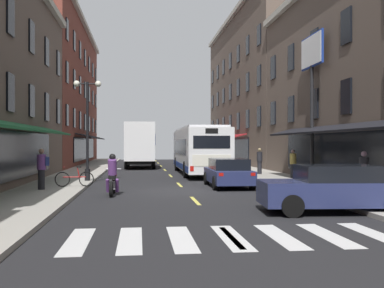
{
  "coord_description": "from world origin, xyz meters",
  "views": [
    {
      "loc": [
        -2.02,
        -19.9,
        2.06
      ],
      "look_at": [
        1.12,
        7.12,
        2.04
      ],
      "focal_mm": 42.92,
      "sensor_mm": 36.0,
      "label": 1
    }
  ],
  "objects_px": {
    "box_truck": "(140,145)",
    "sedan_mid": "(228,173)",
    "street_lamp_twin": "(87,125)",
    "pedestrian_near": "(42,168)",
    "sedan_near": "(334,188)",
    "billboard_sign": "(312,69)",
    "motorcycle_rider": "(112,178)",
    "transit_bus": "(198,150)",
    "pedestrian_far": "(293,163)",
    "sedan_far": "(142,156)",
    "bicycle_near": "(75,178)",
    "pedestrian_mid": "(364,172)",
    "pedestrian_rear": "(260,161)"
  },
  "relations": [
    {
      "from": "billboard_sign",
      "to": "pedestrian_rear",
      "type": "bearing_deg",
      "value": 105.97
    },
    {
      "from": "sedan_near",
      "to": "street_lamp_twin",
      "type": "relative_size",
      "value": 0.85
    },
    {
      "from": "motorcycle_rider",
      "to": "street_lamp_twin",
      "type": "xyz_separation_m",
      "value": [
        -1.62,
        5.81,
        2.31
      ]
    },
    {
      "from": "sedan_far",
      "to": "pedestrian_rear",
      "type": "bearing_deg",
      "value": -71.7
    },
    {
      "from": "billboard_sign",
      "to": "transit_bus",
      "type": "bearing_deg",
      "value": 123.65
    },
    {
      "from": "transit_bus",
      "to": "street_lamp_twin",
      "type": "height_order",
      "value": "street_lamp_twin"
    },
    {
      "from": "motorcycle_rider",
      "to": "pedestrian_near",
      "type": "distance_m",
      "value": 3.29
    },
    {
      "from": "pedestrian_near",
      "to": "bicycle_near",
      "type": "bearing_deg",
      "value": -56.36
    },
    {
      "from": "motorcycle_rider",
      "to": "billboard_sign",
      "type": "bearing_deg",
      "value": 25.32
    },
    {
      "from": "transit_bus",
      "to": "sedan_far",
      "type": "xyz_separation_m",
      "value": [
        -3.69,
        19.53,
        -0.97
      ]
    },
    {
      "from": "billboard_sign",
      "to": "pedestrian_far",
      "type": "relative_size",
      "value": 4.8
    },
    {
      "from": "sedan_far",
      "to": "pedestrian_rear",
      "type": "relative_size",
      "value": 2.78
    },
    {
      "from": "transit_bus",
      "to": "sedan_far",
      "type": "height_order",
      "value": "transit_bus"
    },
    {
      "from": "street_lamp_twin",
      "to": "billboard_sign",
      "type": "bearing_deg",
      "value": -4.98
    },
    {
      "from": "box_truck",
      "to": "sedan_mid",
      "type": "bearing_deg",
      "value": -76.86
    },
    {
      "from": "sedan_far",
      "to": "motorcycle_rider",
      "type": "height_order",
      "value": "motorcycle_rider"
    },
    {
      "from": "transit_bus",
      "to": "motorcycle_rider",
      "type": "relative_size",
      "value": 5.82
    },
    {
      "from": "street_lamp_twin",
      "to": "box_truck",
      "type": "bearing_deg",
      "value": 79.27
    },
    {
      "from": "billboard_sign",
      "to": "street_lamp_twin",
      "type": "relative_size",
      "value": 1.48
    },
    {
      "from": "billboard_sign",
      "to": "pedestrian_near",
      "type": "relative_size",
      "value": 4.48
    },
    {
      "from": "billboard_sign",
      "to": "sedan_mid",
      "type": "distance_m",
      "value": 7.47
    },
    {
      "from": "sedan_near",
      "to": "bicycle_near",
      "type": "xyz_separation_m",
      "value": [
        -8.67,
        7.83,
        -0.22
      ]
    },
    {
      "from": "sedan_mid",
      "to": "sedan_far",
      "type": "relative_size",
      "value": 0.94
    },
    {
      "from": "sedan_mid",
      "to": "pedestrian_rear",
      "type": "distance_m",
      "value": 7.83
    },
    {
      "from": "box_truck",
      "to": "transit_bus",
      "type": "bearing_deg",
      "value": -64.0
    },
    {
      "from": "sedan_near",
      "to": "pedestrian_far",
      "type": "xyz_separation_m",
      "value": [
        2.8,
        11.82,
        0.23
      ]
    },
    {
      "from": "sedan_near",
      "to": "pedestrian_rear",
      "type": "distance_m",
      "value": 15.36
    },
    {
      "from": "sedan_mid",
      "to": "pedestrian_far",
      "type": "relative_size",
      "value": 2.68
    },
    {
      "from": "sedan_near",
      "to": "street_lamp_twin",
      "type": "height_order",
      "value": "street_lamp_twin"
    },
    {
      "from": "street_lamp_twin",
      "to": "pedestrian_near",
      "type": "bearing_deg",
      "value": -107.05
    },
    {
      "from": "transit_bus",
      "to": "sedan_mid",
      "type": "distance_m",
      "value": 9.58
    },
    {
      "from": "sedan_far",
      "to": "pedestrian_near",
      "type": "height_order",
      "value": "pedestrian_near"
    },
    {
      "from": "sedan_far",
      "to": "motorcycle_rider",
      "type": "distance_m",
      "value": 31.94
    },
    {
      "from": "transit_bus",
      "to": "motorcycle_rider",
      "type": "xyz_separation_m",
      "value": [
        -5.06,
        -12.38,
        -0.93
      ]
    },
    {
      "from": "sedan_far",
      "to": "street_lamp_twin",
      "type": "distance_m",
      "value": 26.38
    },
    {
      "from": "sedan_far",
      "to": "pedestrian_mid",
      "type": "relative_size",
      "value": 2.79
    },
    {
      "from": "sedan_far",
      "to": "transit_bus",
      "type": "bearing_deg",
      "value": -79.31
    },
    {
      "from": "billboard_sign",
      "to": "pedestrian_mid",
      "type": "xyz_separation_m",
      "value": [
        -0.57,
        -6.74,
        -5.04
      ]
    },
    {
      "from": "sedan_far",
      "to": "sedan_near",
      "type": "bearing_deg",
      "value": -81.63
    },
    {
      "from": "bicycle_near",
      "to": "pedestrian_far",
      "type": "height_order",
      "value": "pedestrian_far"
    },
    {
      "from": "pedestrian_far",
      "to": "transit_bus",
      "type": "bearing_deg",
      "value": 148.49
    },
    {
      "from": "billboard_sign",
      "to": "pedestrian_far",
      "type": "xyz_separation_m",
      "value": [
        -0.46,
        1.67,
        -5.06
      ]
    },
    {
      "from": "sedan_far",
      "to": "street_lamp_twin",
      "type": "bearing_deg",
      "value": -96.53
    },
    {
      "from": "box_truck",
      "to": "street_lamp_twin",
      "type": "bearing_deg",
      "value": -100.73
    },
    {
      "from": "bicycle_near",
      "to": "street_lamp_twin",
      "type": "bearing_deg",
      "value": 86.57
    },
    {
      "from": "box_truck",
      "to": "billboard_sign",
      "type": "bearing_deg",
      "value": -60.13
    },
    {
      "from": "motorcycle_rider",
      "to": "pedestrian_mid",
      "type": "bearing_deg",
      "value": -11.57
    },
    {
      "from": "motorcycle_rider",
      "to": "pedestrian_mid",
      "type": "relative_size",
      "value": 1.27
    },
    {
      "from": "billboard_sign",
      "to": "pedestrian_mid",
      "type": "height_order",
      "value": "billboard_sign"
    },
    {
      "from": "billboard_sign",
      "to": "box_truck",
      "type": "relative_size",
      "value": 1.07
    }
  ]
}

